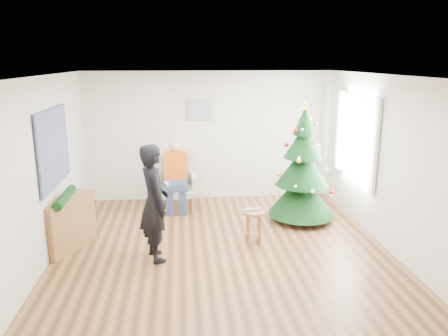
{
  "coord_description": "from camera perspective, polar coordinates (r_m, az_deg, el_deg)",
  "views": [
    {
      "loc": [
        -0.59,
        -6.24,
        2.81
      ],
      "look_at": [
        0.1,
        0.6,
        1.1
      ],
      "focal_mm": 35.0,
      "sensor_mm": 36.0,
      "label": 1
    }
  ],
  "objects": [
    {
      "name": "game_controller",
      "position": [
        6.14,
        -7.54,
        -2.07
      ],
      "size": [
        0.08,
        0.13,
        0.04
      ],
      "primitive_type": "cube",
      "rotation": [
        0.0,
        0.0,
        0.33
      ],
      "color": "white",
      "rests_on": "standing_man"
    },
    {
      "name": "window_panel",
      "position": [
        7.97,
        16.94,
        3.9
      ],
      "size": [
        0.04,
        1.3,
        1.4
      ],
      "primitive_type": "cube",
      "color": "white",
      "rests_on": "wall_right"
    },
    {
      "name": "tapestry",
      "position": [
        6.92,
        -21.34,
        2.5
      ],
      "size": [
        0.03,
        1.5,
        1.15
      ],
      "primitive_type": "cube",
      "color": "black",
      "rests_on": "wall_left"
    },
    {
      "name": "wall_left",
      "position": [
        6.7,
        -22.15,
        -0.11
      ],
      "size": [
        0.0,
        5.0,
        5.0
      ],
      "primitive_type": "plane",
      "rotation": [
        1.57,
        0.0,
        1.57
      ],
      "color": "silver",
      "rests_on": "floor"
    },
    {
      "name": "curtains",
      "position": [
        7.96,
        16.74,
        3.9
      ],
      "size": [
        0.05,
        1.75,
        1.5
      ],
      "color": "white",
      "rests_on": "wall_right"
    },
    {
      "name": "garland",
      "position": [
        6.92,
        -20.09,
        -3.63
      ],
      "size": [
        0.14,
        0.9,
        0.14
      ],
      "primitive_type": "cylinder",
      "rotation": [
        1.57,
        0.0,
        0.0
      ],
      "color": "black",
      "rests_on": "console"
    },
    {
      "name": "wall_right",
      "position": [
        7.13,
        20.08,
        0.87
      ],
      "size": [
        0.0,
        5.0,
        5.0
      ],
      "primitive_type": "plane",
      "rotation": [
        1.57,
        0.0,
        -1.57
      ],
      "color": "silver",
      "rests_on": "floor"
    },
    {
      "name": "seated_person",
      "position": [
        8.3,
        -6.32,
        -0.95
      ],
      "size": [
        0.45,
        0.64,
        1.33
      ],
      "rotation": [
        0.0,
        0.0,
        0.05
      ],
      "color": "navy",
      "rests_on": "armchair"
    },
    {
      "name": "stool",
      "position": [
        6.89,
        3.88,
        -7.67
      ],
      "size": [
        0.36,
        0.36,
        0.54
      ],
      "rotation": [
        0.0,
        0.0,
        -0.18
      ],
      "color": "brown",
      "rests_on": "floor"
    },
    {
      "name": "framed_picture",
      "position": [
        8.77,
        -3.2,
        7.66
      ],
      "size": [
        0.52,
        0.05,
        0.42
      ],
      "color": "tan",
      "rests_on": "wall_back"
    },
    {
      "name": "wall_front",
      "position": [
        4.08,
        3.0,
        -7.81
      ],
      "size": [
        5.0,
        0.0,
        5.0
      ],
      "primitive_type": "plane",
      "rotation": [
        -1.57,
        0.0,
        0.0
      ],
      "color": "silver",
      "rests_on": "floor"
    },
    {
      "name": "standing_man",
      "position": [
        6.26,
        -9.11,
        -4.52
      ],
      "size": [
        0.58,
        0.72,
        1.69
      ],
      "primitive_type": "imported",
      "rotation": [
        0.0,
        0.0,
        1.9
      ],
      "color": "black",
      "rests_on": "floor"
    },
    {
      "name": "ceiling",
      "position": [
        6.28,
        -0.37,
        12.04
      ],
      "size": [
        5.0,
        5.0,
        0.0
      ],
      "primitive_type": "plane",
      "rotation": [
        3.14,
        0.0,
        0.0
      ],
      "color": "white",
      "rests_on": "wall_back"
    },
    {
      "name": "floor",
      "position": [
        6.87,
        -0.33,
        -10.17
      ],
      "size": [
        5.0,
        5.0,
        0.0
      ],
      "primitive_type": "plane",
      "color": "brown",
      "rests_on": "ground"
    },
    {
      "name": "christmas_tree",
      "position": [
        7.78,
        10.23,
        -0.08
      ],
      "size": [
        1.17,
        1.17,
        2.11
      ],
      "rotation": [
        0.0,
        0.0,
        0.31
      ],
      "color": "#3F2816",
      "rests_on": "floor"
    },
    {
      "name": "armchair",
      "position": [
        8.44,
        -6.28,
        -2.88
      ],
      "size": [
        0.82,
        0.75,
        1.02
      ],
      "rotation": [
        0.0,
        0.0,
        0.05
      ],
      "color": "#98B08E",
      "rests_on": "floor"
    },
    {
      "name": "console",
      "position": [
        7.06,
        -19.8,
        -6.88
      ],
      "size": [
        0.69,
        1.03,
        0.8
      ],
      "primitive_type": "cube",
      "rotation": [
        0.0,
        0.0,
        -0.43
      ],
      "color": "brown",
      "rests_on": "floor"
    },
    {
      "name": "laptop",
      "position": [
        6.79,
        3.92,
        -5.52
      ],
      "size": [
        0.32,
        0.24,
        0.02
      ],
      "primitive_type": "imported",
      "rotation": [
        0.0,
        0.0,
        0.17
      ],
      "color": "silver",
      "rests_on": "stool"
    },
    {
      "name": "wall_back",
      "position": [
        8.89,
        -1.87,
        4.18
      ],
      "size": [
        5.0,
        0.0,
        5.0
      ],
      "primitive_type": "plane",
      "rotation": [
        1.57,
        0.0,
        0.0
      ],
      "color": "silver",
      "rests_on": "floor"
    }
  ]
}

